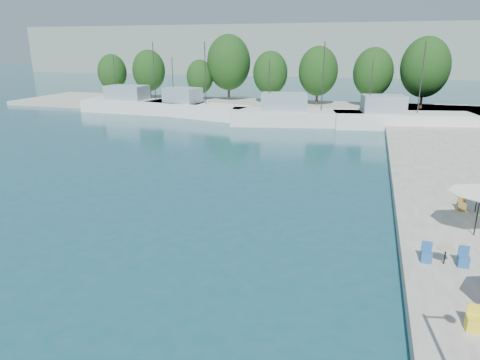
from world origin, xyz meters
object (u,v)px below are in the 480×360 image
(trawler_02, at_px, (194,109))
(trawler_04, at_px, (399,119))
(trawler_01, at_px, (142,105))
(trawler_03, at_px, (302,116))
(umbrella_white, at_px, (480,198))

(trawler_02, height_order, trawler_04, same)
(trawler_01, xyz_separation_m, trawler_03, (23.80, -3.39, 0.00))
(trawler_02, relative_size, trawler_03, 0.87)
(trawler_02, bearing_deg, umbrella_white, -35.53)
(trawler_02, xyz_separation_m, trawler_03, (15.12, -2.22, -0.00))
(trawler_01, distance_m, trawler_04, 35.11)
(trawler_01, height_order, trawler_03, same)
(trawler_02, bearing_deg, trawler_04, 11.68)
(trawler_01, bearing_deg, trawler_04, -2.33)
(trawler_03, bearing_deg, trawler_01, 160.15)
(trawler_03, height_order, umbrella_white, trawler_03)
(trawler_02, relative_size, trawler_04, 1.00)
(trawler_03, relative_size, umbrella_white, 6.61)
(trawler_03, height_order, trawler_04, same)
(trawler_01, distance_m, trawler_03, 24.04)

